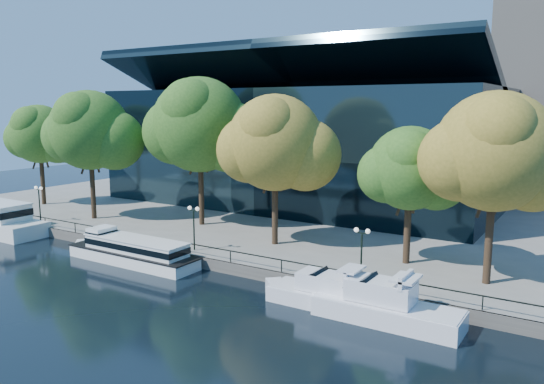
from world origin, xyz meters
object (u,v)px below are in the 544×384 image
Objects in this scene: lamp_1 at (194,218)px; lamp_2 at (362,242)px; tree_5 at (497,154)px; cruiser_far at (381,305)px; tree_1 at (90,132)px; lamp_0 at (39,196)px; tree_2 at (201,127)px; cruiser_near at (330,294)px; tour_boat at (130,249)px; tree_0 at (40,135)px; tree_3 at (276,145)px; tree_4 at (411,170)px.

lamp_2 is at bearing 0.00° from lamp_1.
tree_5 is 11.38m from lamp_2.
tree_1 is at bearing 167.46° from cruiser_far.
tree_2 is at bearing 27.26° from lamp_0.
lamp_1 is (18.80, -4.38, -7.04)m from tree_1.
tour_boat is at bearing 179.36° from cruiser_near.
tree_3 is (37.10, -1.19, 0.24)m from tree_0.
tree_3 is 10.03m from lamp_1.
tree_5 is (43.16, 0.01, -0.49)m from tree_1.
tree_4 is 2.82× the size of lamp_2.
tree_3 is 19.23m from tree_5.
tree_2 reaches higher than lamp_2.
tree_5 reaches higher than lamp_0.
tree_5 is at bearing 42.06° from cruiser_near.
lamp_1 and lamp_2 have the same top height.
tree_2 is (12.73, 4.17, 0.69)m from tree_1.
tree_5 is 47.68m from lamp_0.
tree_3 is (23.98, 1.35, -0.64)m from tree_1.
cruiser_near is 2.67× the size of lamp_2.
lamp_1 is 16.16m from lamp_2.
lamp_0 is (-38.06, 3.70, 3.01)m from cruiser_near.
cruiser_near is 4.83m from lamp_2.
tour_boat is 18.60m from lamp_0.
tree_3 reaches higher than tree_0.
tour_boat is at bearing -136.75° from tree_3.
lamp_0 is (-47.02, -4.39, -6.55)m from tree_5.
tree_0 reaches higher than cruiser_near.
tree_3 is at bearing -177.47° from tree_4.
tree_3 is 13.93m from lamp_2.
lamp_2 is (10.97, -5.73, -6.40)m from tree_3.
tree_3 is (-14.08, 9.81, 9.27)m from cruiser_far.
cruiser_far is 42.22m from lamp_0.
tree_5 is 3.48× the size of lamp_0.
lamp_0 is 38.82m from lamp_2.
cruiser_far is 2.67× the size of lamp_2.
lamp_0 is at bearing 180.00° from lamp_2.
tree_2 is 1.41× the size of tree_4.
cruiser_far is at bearing -12.14° from tree_0.
tree_0 is 56.34m from tree_5.
cruiser_near is at bearing -0.64° from tour_boat.
tree_2 is at bearing 96.95° from tour_boat.
tree_5 is at bearing 28.14° from lamp_2.
tour_boat is at bearing -164.81° from tree_5.
lamp_2 is at bearing 78.45° from cruiser_near.
cruiser_near is at bearing -42.69° from tree_3.
tree_2 reaches higher than lamp_1.
lamp_0 is 1.00× the size of lamp_1.
tree_2 is 1.14× the size of tree_3.
tree_3 is at bearing -1.84° from tree_0.
tree_3 reaches higher than lamp_0.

